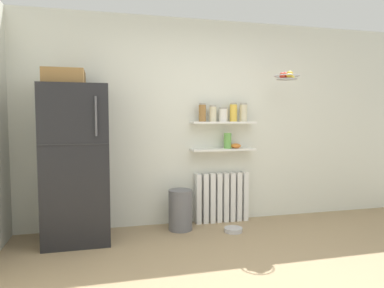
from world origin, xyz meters
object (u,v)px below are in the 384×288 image
object	(u,v)px
radiator	(222,197)
storage_jar_2	(223,115)
vase	(228,141)
refrigerator	(76,161)
storage_jar_4	(243,112)
trash_bin	(180,210)
storage_jar_1	(213,113)
pet_food_bowl	(233,230)
storage_jar_0	(202,113)
shelf_bowl	(236,146)
hanging_fruit_basket	(287,76)
storage_jar_3	(233,112)

from	to	relation	value
radiator	storage_jar_2	distance (m)	1.08
vase	refrigerator	bearing A→B (deg)	-172.94
storage_jar_4	trash_bin	world-z (taller)	storage_jar_4
vase	trash_bin	size ratio (longest dim) A/B	0.41
storage_jar_1	pet_food_bowl	xyz separation A→B (m)	(0.13, -0.40, -1.39)
storage_jar_0	trash_bin	distance (m)	1.23
shelf_bowl	hanging_fruit_basket	size ratio (longest dim) A/B	0.46
trash_bin	storage_jar_3	bearing A→B (deg)	12.75
vase	trash_bin	xyz separation A→B (m)	(-0.66, -0.17, -0.82)
storage_jar_2	hanging_fruit_basket	size ratio (longest dim) A/B	0.58
storage_jar_1	trash_bin	size ratio (longest dim) A/B	0.43
radiator	pet_food_bowl	world-z (taller)	radiator
trash_bin	storage_jar_1	bearing A→B (deg)	19.93
storage_jar_0	storage_jar_3	distance (m)	0.41
pet_food_bowl	storage_jar_1	bearing A→B (deg)	108.48
storage_jar_4	pet_food_bowl	distance (m)	1.48
storage_jar_1	storage_jar_2	world-z (taller)	storage_jar_1
trash_bin	hanging_fruit_basket	bearing A→B (deg)	-7.10
storage_jar_3	storage_jar_1	bearing A→B (deg)	180.00
storage_jar_3	shelf_bowl	world-z (taller)	storage_jar_3
storage_jar_3	trash_bin	distance (m)	1.40
storage_jar_1	trash_bin	xyz separation A→B (m)	(-0.46, -0.17, -1.17)
storage_jar_4	hanging_fruit_basket	xyz separation A→B (m)	(0.43, -0.33, 0.44)
storage_jar_3	hanging_fruit_basket	world-z (taller)	hanging_fruit_basket
storage_jar_1	shelf_bowl	world-z (taller)	storage_jar_1
trash_bin	shelf_bowl	bearing A→B (deg)	12.22
storage_jar_1	storage_jar_3	distance (m)	0.28
storage_jar_0	storage_jar_4	xyz separation A→B (m)	(0.55, 0.00, 0.00)
shelf_bowl	hanging_fruit_basket	xyz separation A→B (m)	(0.54, -0.33, 0.87)
refrigerator	radiator	bearing A→B (deg)	8.25
radiator	storage_jar_2	world-z (taller)	storage_jar_2
storage_jar_2	shelf_bowl	xyz separation A→B (m)	(0.17, 0.00, -0.40)
radiator	storage_jar_4	bearing A→B (deg)	-6.19
refrigerator	trash_bin	world-z (taller)	refrigerator
refrigerator	shelf_bowl	distance (m)	1.96
refrigerator	storage_jar_3	xyz separation A→B (m)	(1.91, 0.23, 0.54)
vase	hanging_fruit_basket	world-z (taller)	hanging_fruit_basket
trash_bin	hanging_fruit_basket	world-z (taller)	hanging_fruit_basket
storage_jar_3	trash_bin	world-z (taller)	storage_jar_3
radiator	vase	size ratio (longest dim) A/B	3.52
pet_food_bowl	storage_jar_2	bearing A→B (deg)	89.41
vase	shelf_bowl	distance (m)	0.13
storage_jar_0	vase	size ratio (longest dim) A/B	1.15
storage_jar_4	vase	bearing A→B (deg)	-180.00
vase	hanging_fruit_basket	size ratio (longest dim) A/B	0.65
storage_jar_2	trash_bin	world-z (taller)	storage_jar_2
storage_jar_4	trash_bin	size ratio (longest dim) A/B	0.48
radiator	storage_jar_2	xyz separation A→B (m)	(0.00, -0.03, 1.08)
storage_jar_2	shelf_bowl	bearing A→B (deg)	0.00
storage_jar_2	trash_bin	xyz separation A→B (m)	(-0.60, -0.17, -1.15)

